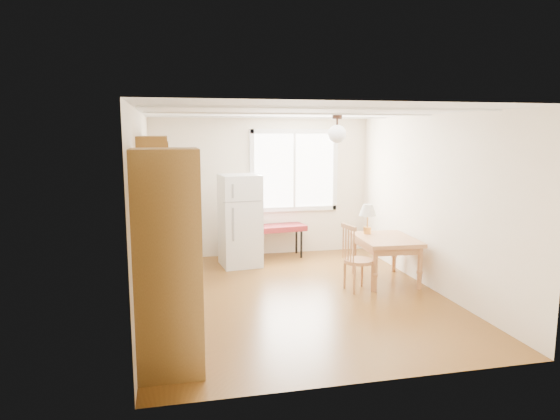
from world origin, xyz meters
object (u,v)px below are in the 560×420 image
object	(u,v)px
bench	(271,229)
chair	(353,254)
refrigerator	(240,220)
dining_table	(386,244)

from	to	relation	value
bench	chair	size ratio (longest dim) A/B	1.37
refrigerator	dining_table	world-z (taller)	refrigerator
refrigerator	dining_table	distance (m)	2.46
bench	dining_table	distance (m)	2.31
refrigerator	chair	bearing A→B (deg)	-57.98
dining_table	chair	xyz separation A→B (m)	(-0.65, -0.34, -0.03)
refrigerator	chair	size ratio (longest dim) A/B	1.63
bench	dining_table	world-z (taller)	dining_table
bench	chair	distance (m)	2.31
bench	chair	xyz separation A→B (m)	(0.75, -2.18, 0.03)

